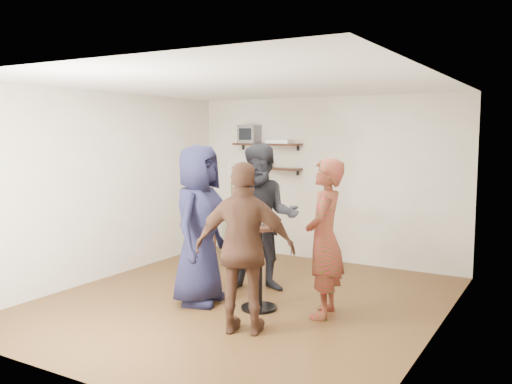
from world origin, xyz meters
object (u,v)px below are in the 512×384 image
at_px(side_table, 232,221).
at_px(dvd_deck, 280,142).
at_px(drinks_table, 259,255).
at_px(person_navy, 199,225).
at_px(radio, 265,164).
at_px(person_brown, 245,249).
at_px(person_plaid, 325,238).
at_px(person_dark, 263,218).
at_px(crt_monitor, 250,134).

bearing_deg(side_table, dvd_deck, 12.17).
bearing_deg(drinks_table, person_navy, -167.85).
xyz_separation_m(radio, person_brown, (1.59, -3.25, -0.64)).
distance_m(dvd_deck, drinks_table, 3.02).
xyz_separation_m(person_plaid, person_dark, (-1.07, 0.52, 0.07)).
distance_m(drinks_table, person_dark, 0.82).
xyz_separation_m(radio, person_plaid, (2.09, -2.37, -0.64)).
bearing_deg(crt_monitor, dvd_deck, 0.00).
relative_size(dvd_deck, radio, 1.82).
bearing_deg(person_navy, crt_monitor, 6.37).
relative_size(crt_monitor, person_brown, 0.18).
bearing_deg(dvd_deck, person_dark, -68.22).
distance_m(dvd_deck, person_plaid, 3.15).
xyz_separation_m(person_dark, person_navy, (-0.41, -0.84, -0.00)).
bearing_deg(drinks_table, radio, 118.01).
bearing_deg(drinks_table, person_plaid, 12.50).
bearing_deg(side_table, person_brown, -55.28).
distance_m(radio, person_plaid, 3.22).
bearing_deg(person_navy, person_brown, -131.65).
distance_m(crt_monitor, dvd_deck, 0.58).
height_order(drinks_table, person_dark, person_dark).
xyz_separation_m(dvd_deck, drinks_table, (1.07, -2.53, -1.26)).
relative_size(crt_monitor, radio, 1.45).
bearing_deg(radio, drinks_table, -61.99).
relative_size(radio, drinks_table, 0.22).
bearing_deg(radio, person_brown, -63.90).
bearing_deg(person_dark, dvd_deck, 85.65).
relative_size(side_table, person_brown, 0.37).
xyz_separation_m(dvd_deck, person_brown, (1.32, -3.25, -1.02)).
bearing_deg(person_plaid, crt_monitor, -147.33).
relative_size(person_plaid, person_dark, 0.93).
bearing_deg(side_table, drinks_table, -51.34).
bearing_deg(dvd_deck, drinks_table, -67.02).
distance_m(dvd_deck, person_brown, 3.65).
relative_size(crt_monitor, person_dark, 0.17).
bearing_deg(side_table, person_plaid, -39.87).
distance_m(dvd_deck, person_dark, 2.21).
bearing_deg(dvd_deck, radio, 180.00).
bearing_deg(person_plaid, radio, -151.11).
relative_size(person_dark, person_brown, 1.09).
height_order(dvd_deck, person_brown, dvd_deck).
height_order(crt_monitor, dvd_deck, crt_monitor).
relative_size(side_table, person_plaid, 0.37).
distance_m(person_dark, person_brown, 1.51).
bearing_deg(side_table, person_dark, -47.22).
xyz_separation_m(radio, drinks_table, (1.35, -2.53, -0.88)).
height_order(drinks_table, person_plaid, person_plaid).
height_order(person_plaid, person_brown, person_plaid).
bearing_deg(person_brown, radio, -82.75).
relative_size(person_plaid, person_brown, 1.01).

